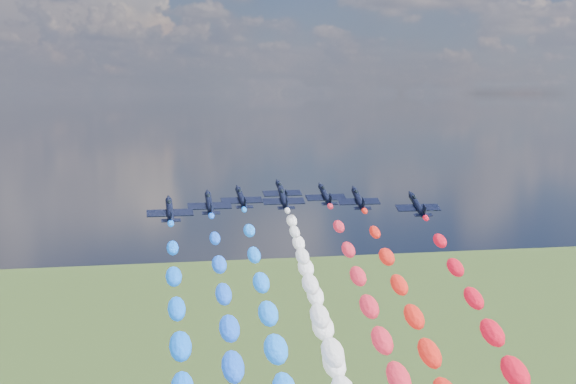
{
  "coord_description": "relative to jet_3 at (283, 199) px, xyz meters",
  "views": [
    {
      "loc": [
        -29.66,
        -156.05,
        124.68
      ],
      "look_at": [
        0.0,
        4.0,
        103.45
      ],
      "focal_mm": 47.08,
      "sensor_mm": 36.0,
      "label": 1
    }
  ],
  "objects": [
    {
      "name": "jet_3",
      "position": [
        0.0,
        0.0,
        0.0
      ],
      "size": [
        9.46,
        12.72,
        6.94
      ],
      "primitive_type": null,
      "rotation": [
        0.36,
        0.0,
        -0.02
      ],
      "color": "black"
    },
    {
      "name": "jet_2",
      "position": [
        -9.05,
        3.07,
        0.0
      ],
      "size": [
        10.03,
        13.14,
        6.94
      ],
      "primitive_type": null,
      "rotation": [
        0.36,
        0.0,
        0.06
      ],
      "color": "black"
    },
    {
      "name": "jet_0",
      "position": [
        -25.38,
        -12.05,
        0.0
      ],
      "size": [
        9.54,
        12.78,
        6.94
      ],
      "primitive_type": null,
      "rotation": [
        0.36,
        0.0,
        0.02
      ],
      "color": "black"
    },
    {
      "name": "jet_4",
      "position": [
        2.0,
        13.4,
        0.0
      ],
      "size": [
        9.93,
        13.07,
        6.94
      ],
      "primitive_type": null,
      "rotation": [
        0.36,
        0.0,
        0.05
      ],
      "color": "black"
    },
    {
      "name": "jet_1",
      "position": [
        -16.8,
        -4.08,
        0.0
      ],
      "size": [
        9.33,
        12.63,
        6.94
      ],
      "primitive_type": null,
      "rotation": [
        0.36,
        0.0,
        0.01
      ],
      "color": "black"
    },
    {
      "name": "jet_7",
      "position": [
        25.98,
        -14.62,
        0.0
      ],
      "size": [
        9.64,
        12.85,
        6.94
      ],
      "primitive_type": null,
      "rotation": [
        0.36,
        0.0,
        -0.03
      ],
      "color": "black"
    },
    {
      "name": "jet_6",
      "position": [
        16.32,
        -3.47,
        0.0
      ],
      "size": [
        9.7,
        12.9,
        6.94
      ],
      "primitive_type": null,
      "rotation": [
        0.36,
        0.0,
        -0.04
      ],
      "color": "black"
    },
    {
      "name": "jet_5",
      "position": [
        10.61,
        4.38,
        0.0
      ],
      "size": [
        9.67,
        12.88,
        6.94
      ],
      "primitive_type": null,
      "rotation": [
        0.36,
        0.0,
        0.03
      ],
      "color": "black"
    }
  ]
}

